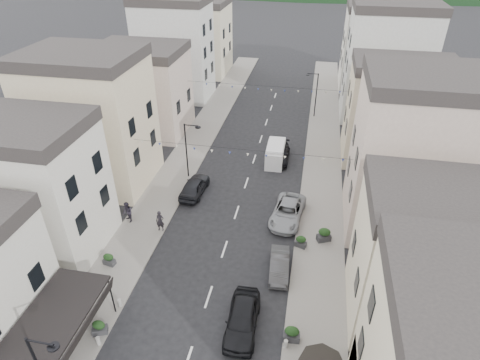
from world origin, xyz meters
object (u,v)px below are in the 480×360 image
object	(u,v)px
parked_car_a	(242,319)
parked_car_d	(280,154)
parked_car_b	(279,265)
pedestrian_a	(160,221)
parked_car_c	(288,212)
delivery_van	(275,153)
parked_car_e	(194,186)
pedestrian_b	(128,212)

from	to	relation	value
parked_car_a	parked_car_d	distance (m)	22.36
parked_car_b	pedestrian_a	distance (m)	10.79
parked_car_c	delivery_van	world-z (taller)	delivery_van
parked_car_d	parked_car_b	bearing A→B (deg)	-84.53
pedestrian_a	parked_car_a	bearing A→B (deg)	-48.98
parked_car_d	parked_car_e	size ratio (longest dim) A/B	1.04
parked_car_c	parked_car_d	xyz separation A→B (m)	(-1.79, 10.44, -0.06)
parked_car_e	delivery_van	world-z (taller)	delivery_van
parked_car_d	pedestrian_b	bearing A→B (deg)	-131.62
parked_car_d	delivery_van	distance (m)	0.78
delivery_van	pedestrian_b	xyz separation A→B (m)	(-11.33, -13.04, 0.01)
parked_car_a	pedestrian_a	xyz separation A→B (m)	(-8.60, 8.21, 0.23)
parked_car_c	parked_car_e	xyz separation A→B (m)	(-9.20, 2.33, 0.04)
parked_car_b	parked_car_c	distance (m)	6.54
parked_car_c	pedestrian_a	distance (m)	11.05
parked_car_a	parked_car_e	xyz separation A→B (m)	(-7.40, 14.25, -0.03)
parked_car_c	delivery_van	distance (m)	10.20
parked_car_a	pedestrian_b	xyz separation A→B (m)	(-11.80, 8.82, 0.25)
parked_car_a	parked_car_b	bearing A→B (deg)	69.66
parked_car_a	pedestrian_b	bearing A→B (deg)	141.39
parked_car_b	parked_car_d	bearing A→B (deg)	91.99
parked_car_a	pedestrian_a	world-z (taller)	pedestrian_a
parked_car_a	pedestrian_b	size ratio (longest dim) A/B	2.55
parked_car_b	parked_car_d	distance (m)	17.08
delivery_van	parked_car_a	bearing A→B (deg)	-89.83
parked_car_c	parked_car_e	distance (m)	9.49
parked_car_a	delivery_van	size ratio (longest dim) A/B	1.07
parked_car_e	pedestrian_b	distance (m)	7.00
parked_car_b	pedestrian_a	bearing A→B (deg)	160.72
parked_car_a	parked_car_b	size ratio (longest dim) A/B	1.23
parked_car_d	delivery_van	size ratio (longest dim) A/B	1.07
pedestrian_a	parked_car_c	bearing A→B (deg)	14.32
parked_car_c	pedestrian_b	size ratio (longest dim) A/B	2.86
parked_car_d	parked_car_e	bearing A→B (deg)	-132.96
parked_car_a	parked_car_c	bearing A→B (deg)	79.58
parked_car_a	parked_car_e	bearing A→B (deg)	115.61
parked_car_e	pedestrian_a	size ratio (longest dim) A/B	2.48
parked_car_a	parked_car_d	world-z (taller)	parked_car_a
parked_car_b	delivery_van	distance (m)	16.65
parked_car_c	pedestrian_b	xyz separation A→B (m)	(-13.60, -3.10, 0.32)
delivery_van	parked_car_b	bearing A→B (deg)	-83.23
delivery_van	pedestrian_a	size ratio (longest dim) A/B	2.41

